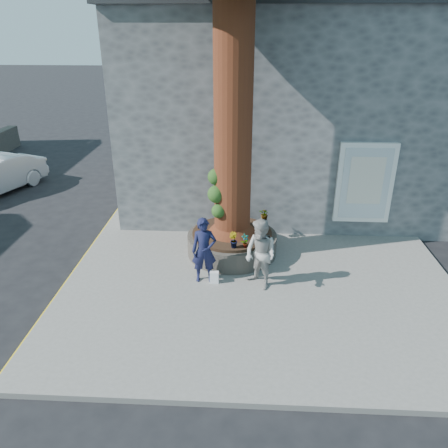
{
  "coord_description": "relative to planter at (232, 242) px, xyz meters",
  "views": [
    {
      "loc": [
        1.13,
        -8.09,
        5.56
      ],
      "look_at": [
        0.63,
        1.31,
        1.25
      ],
      "focal_mm": 35.0,
      "sensor_mm": 36.0,
      "label": 1
    }
  ],
  "objects": [
    {
      "name": "shopping_bag",
      "position": [
        -0.35,
        -1.48,
        -0.15
      ],
      "size": [
        0.2,
        0.12,
        0.28
      ],
      "primitive_type": "cube",
      "rotation": [
        0.0,
        0.0,
        0.01
      ],
      "color": "white",
      "rests_on": "pavement"
    },
    {
      "name": "man",
      "position": [
        -0.59,
        -1.38,
        0.48
      ],
      "size": [
        0.6,
        0.43,
        1.55
      ],
      "primitive_type": "imported",
      "rotation": [
        0.0,
        0.0,
        0.11
      ],
      "color": "#131635",
      "rests_on": "pavement"
    },
    {
      "name": "ground",
      "position": [
        -0.8,
        -2.0,
        -0.41
      ],
      "size": [
        120.0,
        120.0,
        0.0
      ],
      "primitive_type": "plane",
      "color": "black",
      "rests_on": "ground"
    },
    {
      "name": "woman",
      "position": [
        0.68,
        -1.57,
        0.52
      ],
      "size": [
        0.99,
        1.0,
        1.63
      ],
      "primitive_type": "imported",
      "rotation": [
        0.0,
        0.0,
        -0.81
      ],
      "color": "#9D9A96",
      "rests_on": "pavement"
    },
    {
      "name": "plant_a",
      "position": [
        0.34,
        -0.85,
        0.48
      ],
      "size": [
        0.22,
        0.2,
        0.35
      ],
      "primitive_type": "imported",
      "rotation": [
        0.0,
        0.0,
        0.49
      ],
      "color": "gray",
      "rests_on": "planter"
    },
    {
      "name": "yellow_line",
      "position": [
        -3.85,
        -1.0,
        -0.41
      ],
      "size": [
        0.1,
        30.0,
        0.01
      ],
      "primitive_type": "cube",
      "color": "yellow",
      "rests_on": "ground"
    },
    {
      "name": "plant_b",
      "position": [
        0.06,
        -0.85,
        0.5
      ],
      "size": [
        0.29,
        0.29,
        0.38
      ],
      "primitive_type": "imported",
      "rotation": [
        0.0,
        0.0,
        2.39
      ],
      "color": "gray",
      "rests_on": "planter"
    },
    {
      "name": "planter",
      "position": [
        0.0,
        0.0,
        0.0
      ],
      "size": [
        2.3,
        2.3,
        0.6
      ],
      "color": "black",
      "rests_on": "pavement"
    },
    {
      "name": "plant_c",
      "position": [
        0.85,
        0.81,
        0.46
      ],
      "size": [
        0.24,
        0.24,
        0.31
      ],
      "primitive_type": "imported",
      "rotation": [
        0.0,
        0.0,
        3.86
      ],
      "color": "gray",
      "rests_on": "planter"
    },
    {
      "name": "stone_shop",
      "position": [
        1.7,
        5.2,
        2.75
      ],
      "size": [
        10.3,
        8.3,
        6.3
      ],
      "color": "#4C4E51",
      "rests_on": "ground"
    },
    {
      "name": "plant_d",
      "position": [
        0.85,
        0.85,
        0.46
      ],
      "size": [
        0.36,
        0.36,
        0.3
      ],
      "primitive_type": "imported",
      "rotation": [
        0.0,
        0.0,
        5.61
      ],
      "color": "gray",
      "rests_on": "planter"
    },
    {
      "name": "pavement",
      "position": [
        0.7,
        -1.0,
        -0.35
      ],
      "size": [
        9.0,
        8.0,
        0.12
      ],
      "primitive_type": "cube",
      "color": "slate",
      "rests_on": "ground"
    }
  ]
}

